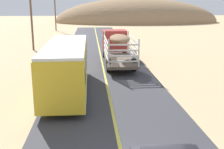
{
  "coord_description": "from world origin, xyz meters",
  "views": [
    {
      "loc": [
        -1.14,
        -7.56,
        5.81
      ],
      "look_at": [
        0.0,
        7.16,
        2.02
      ],
      "focal_mm": 45.39,
      "sensor_mm": 36.0,
      "label": 1
    }
  ],
  "objects_px": {
    "livestock_truck": "(116,44)",
    "power_pole_far": "(55,12)",
    "bus": "(67,66)",
    "power_pole_mid": "(31,11)",
    "car_far": "(109,36)"
  },
  "relations": [
    {
      "from": "livestock_truck",
      "to": "car_far",
      "type": "relative_size",
      "value": 2.1
    },
    {
      "from": "livestock_truck",
      "to": "power_pole_mid",
      "type": "xyz_separation_m",
      "value": [
        -9.68,
        7.66,
        2.95
      ]
    },
    {
      "from": "bus",
      "to": "power_pole_far",
      "type": "xyz_separation_m",
      "value": [
        -5.54,
        42.3,
        2.1
      ]
    },
    {
      "from": "livestock_truck",
      "to": "power_pole_far",
      "type": "relative_size",
      "value": 1.36
    },
    {
      "from": "power_pole_far",
      "to": "car_far",
      "type": "bearing_deg",
      "value": -64.24
    },
    {
      "from": "power_pole_mid",
      "to": "power_pole_far",
      "type": "bearing_deg",
      "value": 90.0
    },
    {
      "from": "bus",
      "to": "car_far",
      "type": "relative_size",
      "value": 2.16
    },
    {
      "from": "bus",
      "to": "car_far",
      "type": "distance_m",
      "value": 22.41
    },
    {
      "from": "bus",
      "to": "power_pole_far",
      "type": "bearing_deg",
      "value": 97.46
    },
    {
      "from": "power_pole_mid",
      "to": "power_pole_far",
      "type": "distance_m",
      "value": 24.79
    },
    {
      "from": "livestock_truck",
      "to": "car_far",
      "type": "xyz_separation_m",
      "value": [
        0.11,
        12.12,
        -0.7
      ]
    },
    {
      "from": "livestock_truck",
      "to": "bus",
      "type": "bearing_deg",
      "value": -112.79
    },
    {
      "from": "bus",
      "to": "car_far",
      "type": "xyz_separation_m",
      "value": [
        4.26,
        21.99,
        -0.66
      ]
    },
    {
      "from": "power_pole_mid",
      "to": "power_pole_far",
      "type": "relative_size",
      "value": 1.25
    },
    {
      "from": "bus",
      "to": "livestock_truck",
      "type": "bearing_deg",
      "value": 67.21
    }
  ]
}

